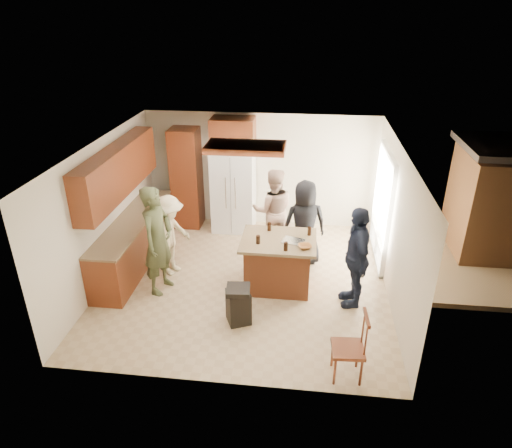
# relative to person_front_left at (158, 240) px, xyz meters

# --- Properties ---
(room_shell) EXTENTS (8.00, 5.20, 5.00)m
(room_shell) POSITION_rel_person_front_left_xyz_m (5.79, 2.07, -0.10)
(room_shell) COLOR tan
(room_shell) RESTS_ON ground
(person_front_left) EXTENTS (0.67, 0.80, 1.92)m
(person_front_left) POSITION_rel_person_front_left_xyz_m (0.00, 0.00, 0.00)
(person_front_left) COLOR #3D4327
(person_front_left) RESTS_ON ground
(person_behind_left) EXTENTS (0.91, 0.65, 1.72)m
(person_behind_left) POSITION_rel_person_front_left_xyz_m (1.80, 1.69, -0.10)
(person_behind_left) COLOR tan
(person_behind_left) RESTS_ON ground
(person_behind_right) EXTENTS (0.91, 0.70, 1.67)m
(person_behind_right) POSITION_rel_person_front_left_xyz_m (2.43, 1.21, -0.13)
(person_behind_right) COLOR black
(person_behind_right) RESTS_ON ground
(person_side_right) EXTENTS (0.63, 1.07, 1.74)m
(person_side_right) POSITION_rel_person_front_left_xyz_m (3.29, -0.01, -0.09)
(person_side_right) COLOR #1C2338
(person_side_right) RESTS_ON ground
(person_counter) EXTENTS (0.82, 1.09, 1.53)m
(person_counter) POSITION_rel_person_front_left_xyz_m (0.02, 0.56, -0.20)
(person_counter) COLOR #C7B488
(person_counter) RESTS_ON ground
(left_cabinetry) EXTENTS (0.64, 3.00, 2.30)m
(left_cabinetry) POSITION_rel_person_front_left_xyz_m (-0.82, 0.83, -0.01)
(left_cabinetry) COLOR maroon
(left_cabinetry) RESTS_ON ground
(back_wall_units) EXTENTS (1.80, 0.60, 2.45)m
(back_wall_units) POSITION_rel_person_front_left_xyz_m (0.09, 2.63, 0.42)
(back_wall_units) COLOR maroon
(back_wall_units) RESTS_ON ground
(refrigerator) EXTENTS (0.90, 0.76, 1.80)m
(refrigerator) POSITION_rel_person_front_left_xyz_m (0.87, 2.55, -0.06)
(refrigerator) COLOR white
(refrigerator) RESTS_ON ground
(kitchen_island) EXTENTS (1.28, 1.03, 0.93)m
(kitchen_island) POSITION_rel_person_front_left_xyz_m (2.01, 0.34, -0.49)
(kitchen_island) COLOR #A44D2A
(kitchen_island) RESTS_ON ground
(island_items) EXTENTS (0.95, 0.76, 0.15)m
(island_items) POSITION_rel_person_front_left_xyz_m (2.24, 0.24, 0.01)
(island_items) COLOR silver
(island_items) RESTS_ON kitchen_island
(trash_bin) EXTENTS (0.45, 0.45, 0.63)m
(trash_bin) POSITION_rel_person_front_left_xyz_m (1.48, -0.75, -0.64)
(trash_bin) COLOR black
(trash_bin) RESTS_ON ground
(spindle_chair) EXTENTS (0.44, 0.44, 0.99)m
(spindle_chair) POSITION_rel_person_front_left_xyz_m (3.11, -1.73, -0.51)
(spindle_chair) COLOR maroon
(spindle_chair) RESTS_ON ground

